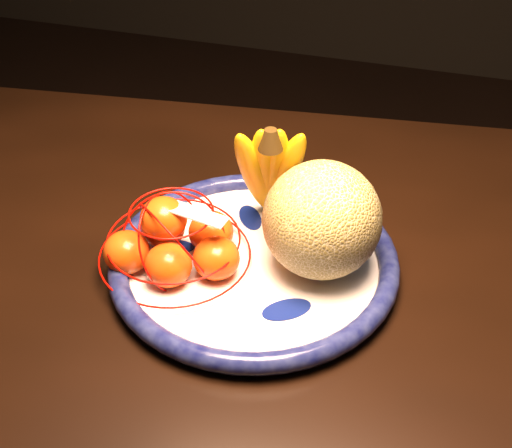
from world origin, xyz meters
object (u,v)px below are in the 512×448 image
(cantaloupe, at_px, (322,220))
(banana_bunch, at_px, (269,167))
(fruit_bowl, at_px, (254,262))
(dining_table, at_px, (281,336))
(mandarin_bag, at_px, (175,242))

(cantaloupe, bearing_deg, banana_bunch, 141.60)
(fruit_bowl, xyz_separation_m, cantaloupe, (0.08, 0.02, 0.07))
(cantaloupe, bearing_deg, dining_table, -127.21)
(mandarin_bag, bearing_deg, fruit_bowl, 16.03)
(banana_bunch, distance_m, mandarin_bag, 0.16)
(fruit_bowl, xyz_separation_m, mandarin_bag, (-0.10, -0.03, 0.03))
(dining_table, height_order, mandarin_bag, mandarin_bag)
(dining_table, xyz_separation_m, cantaloupe, (0.04, 0.05, 0.17))
(dining_table, xyz_separation_m, mandarin_bag, (-0.14, 0.00, 0.13))
(cantaloupe, height_order, mandarin_bag, cantaloupe)
(fruit_bowl, bearing_deg, cantaloupe, 12.14)
(dining_table, distance_m, cantaloupe, 0.18)
(dining_table, bearing_deg, mandarin_bag, 172.81)
(fruit_bowl, bearing_deg, banana_bunch, 92.38)
(dining_table, bearing_deg, cantaloupe, 46.11)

